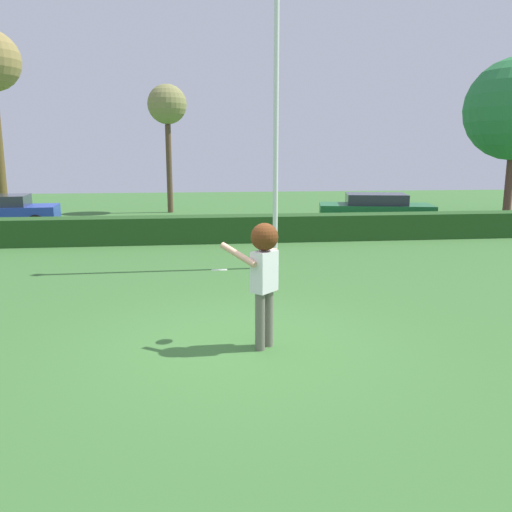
{
  "coord_description": "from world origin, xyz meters",
  "views": [
    {
      "loc": [
        -0.65,
        -7.1,
        2.76
      ],
      "look_at": [
        0.3,
        0.85,
        1.15
      ],
      "focal_mm": 36.09,
      "sensor_mm": 36.0,
      "label": 1
    }
  ],
  "objects": [
    {
      "name": "ground_plane",
      "position": [
        0.0,
        0.0,
        0.0
      ],
      "size": [
        60.0,
        60.0,
        0.0
      ],
      "primitive_type": "plane",
      "color": "#3B6C31"
    },
    {
      "name": "person",
      "position": [
        0.29,
        -0.14,
        1.2
      ],
      "size": [
        0.83,
        0.49,
        1.81
      ],
      "color": "#676458",
      "rests_on": "ground"
    },
    {
      "name": "frisbee",
      "position": [
        -0.32,
        0.27,
        1.07
      ],
      "size": [
        0.23,
        0.23,
        0.08
      ],
      "color": "white"
    },
    {
      "name": "lamppost",
      "position": [
        1.26,
        5.04,
        3.93
      ],
      "size": [
        0.24,
        0.24,
        7.22
      ],
      "color": "silver",
      "rests_on": "ground"
    },
    {
      "name": "hedge_row",
      "position": [
        0.0,
        8.97,
        0.41
      ],
      "size": [
        29.71,
        0.9,
        0.82
      ],
      "primitive_type": "cube",
      "color": "#234A1D",
      "rests_on": "ground"
    },
    {
      "name": "parked_car_green",
      "position": [
        6.16,
        11.71,
        0.69
      ],
      "size": [
        4.47,
        2.56,
        1.25
      ],
      "color": "#1E6633",
      "rests_on": "ground"
    },
    {
      "name": "bare_elm_tree",
      "position": [
        -1.81,
        17.45,
        4.8
      ],
      "size": [
        1.78,
        1.78,
        5.82
      ],
      "color": "brown",
      "rests_on": "ground"
    }
  ]
}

